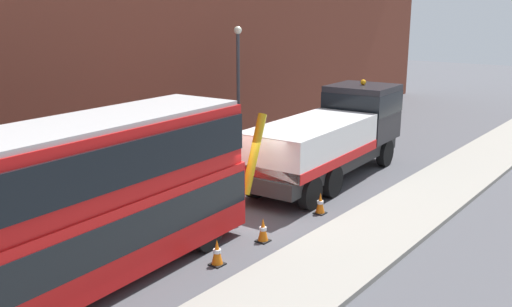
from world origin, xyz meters
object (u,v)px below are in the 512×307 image
street_lamp (238,79)px  double_decker_bus (58,207)px  recovery_tow_truck (333,135)px  traffic_cone_midway (263,230)px  traffic_cone_near_truck (320,204)px  traffic_cone_near_bus (217,253)px

street_lamp → double_decker_bus: bearing=-156.8°
recovery_tow_truck → street_lamp: 5.97m
recovery_tow_truck → traffic_cone_midway: (-6.85, -1.73, -1.42)m
double_decker_bus → traffic_cone_near_truck: 8.80m
traffic_cone_midway → street_lamp: (7.82, 7.37, 3.13)m
traffic_cone_near_truck → street_lamp: size_ratio=0.12×
traffic_cone_near_truck → traffic_cone_near_bus: bearing=178.7°
street_lamp → recovery_tow_truck: bearing=-99.8°
double_decker_bus → recovery_tow_truck: bearing=-3.3°
double_decker_bus → street_lamp: 14.45m
double_decker_bus → street_lamp: size_ratio=1.91×
traffic_cone_near_bus → traffic_cone_near_truck: same height
double_decker_bus → traffic_cone_near_truck: bearing=-15.5°
recovery_tow_truck → double_decker_bus: 12.27m
traffic_cone_near_bus → traffic_cone_near_truck: bearing=-1.3°
traffic_cone_near_bus → traffic_cone_midway: size_ratio=1.00×
recovery_tow_truck → traffic_cone_near_truck: bearing=-158.1°
traffic_cone_midway → traffic_cone_near_truck: 3.00m
double_decker_bus → traffic_cone_midway: double_decker_bus is taller
double_decker_bus → traffic_cone_near_truck: size_ratio=15.49×
traffic_cone_near_bus → traffic_cone_near_truck: 4.98m
double_decker_bus → street_lamp: bearing=19.7°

